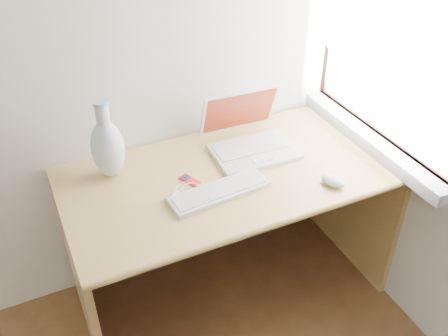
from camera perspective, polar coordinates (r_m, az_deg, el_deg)
name	(u,v)px	position (r m, az deg, el deg)	size (l,w,h in m)	color
window	(394,36)	(2.19, 18.89, 14.12)	(0.11, 0.99, 1.10)	white
desk	(223,200)	(2.33, -0.11, -3.64)	(1.44, 0.72, 0.76)	tan
laptop	(249,138)	(2.25, 2.92, 3.50)	(0.38, 0.32, 0.25)	white
external_keyboard	(219,191)	(2.01, -0.54, -2.70)	(0.43, 0.16, 0.02)	white
mouse	(333,181)	(2.10, 12.37, -1.47)	(0.06, 0.11, 0.04)	white
ipod	(189,180)	(2.08, -3.97, -1.38)	(0.07, 0.10, 0.01)	red
cable_coil	(188,189)	(2.04, -4.11, -2.40)	(0.10, 0.10, 0.01)	white
remote	(176,198)	(1.99, -5.54, -3.45)	(0.03, 0.08, 0.01)	white
vase	(108,147)	(2.09, -13.17, 2.39)	(0.14, 0.14, 0.35)	silver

